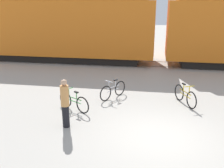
# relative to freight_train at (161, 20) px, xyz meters

# --- Properties ---
(ground_plane) EXTENTS (80.00, 80.00, 0.00)m
(ground_plane) POSITION_rel_freight_train_xyz_m (0.00, -10.49, -3.04)
(ground_plane) COLOR #A8A399
(freight_train) EXTENTS (27.16, 2.93, 5.74)m
(freight_train) POSITION_rel_freight_train_xyz_m (0.00, 0.00, 0.00)
(freight_train) COLOR black
(freight_train) RESTS_ON ground_plane
(rail_near) EXTENTS (39.16, 0.07, 0.01)m
(rail_near) POSITION_rel_freight_train_xyz_m (0.00, -0.72, -3.03)
(rail_near) COLOR #4C4238
(rail_near) RESTS_ON ground_plane
(rail_far) EXTENTS (39.16, 0.07, 0.01)m
(rail_far) POSITION_rel_freight_train_xyz_m (0.00, 0.72, -3.03)
(rail_far) COLOR #4C4238
(rail_far) RESTS_ON ground_plane
(bicycle_silver) EXTENTS (0.98, 1.47, 0.89)m
(bicycle_silver) POSITION_rel_freight_train_xyz_m (-2.17, -7.17, -2.66)
(bicycle_silver) COLOR black
(bicycle_silver) RESTS_ON ground_plane
(bicycle_yellow) EXTENTS (0.81, 1.60, 0.93)m
(bicycle_yellow) POSITION_rel_freight_train_xyz_m (1.07, -7.38, -2.64)
(bicycle_yellow) COLOR black
(bicycle_yellow) RESTS_ON ground_plane
(bicycle_green) EXTENTS (1.53, 0.92, 0.89)m
(bicycle_green) POSITION_rel_freight_train_xyz_m (-3.55, -8.80, -2.66)
(bicycle_green) COLOR black
(bicycle_green) RESTS_ON ground_plane
(person_in_tan) EXTENTS (0.30, 0.30, 1.79)m
(person_in_tan) POSITION_rel_freight_train_xyz_m (-3.38, -10.29, -2.12)
(person_in_tan) COLOR black
(person_in_tan) RESTS_ON ground_plane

